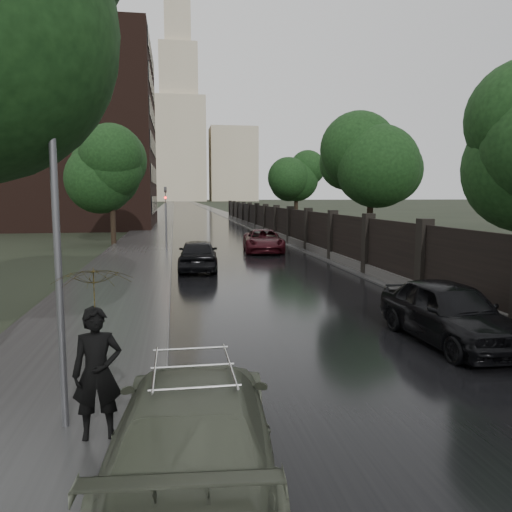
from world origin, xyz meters
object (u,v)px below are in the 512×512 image
at_px(tree_left_far, 111,170).
at_px(car_right_near, 450,312).
at_px(pedestrian_umbrella, 94,302).
at_px(car_right_far, 263,241).
at_px(hatchback_left, 198,255).
at_px(tree_right_b, 371,170).
at_px(lamp_post, 58,254).
at_px(volga_sedan, 194,424).
at_px(tree_right_c, 296,180).
at_px(traffic_light, 166,213).

height_order(tree_left_far, car_right_near, tree_left_far).
bearing_deg(pedestrian_umbrella, car_right_far, 68.72).
height_order(hatchback_left, car_right_near, hatchback_left).
distance_m(tree_right_b, hatchback_left, 12.01).
bearing_deg(lamp_post, volga_sedan, -37.19).
height_order(tree_right_b, tree_right_c, same).
xyz_separation_m(tree_left_far, traffic_light, (3.70, -5.01, -2.84)).
bearing_deg(tree_right_b, car_right_near, -106.04).
bearing_deg(lamp_post, pedestrian_umbrella, -37.84).
xyz_separation_m(tree_left_far, hatchback_left, (5.26, -12.66, -4.49)).
xyz_separation_m(lamp_post, car_right_near, (7.97, 3.36, -1.92)).
bearing_deg(tree_right_c, car_right_far, -110.73).
bearing_deg(traffic_light, car_right_near, -71.14).
distance_m(traffic_light, car_right_far, 6.17).
bearing_deg(lamp_post, hatchback_left, 80.45).
bearing_deg(tree_right_b, tree_right_c, 90.00).
bearing_deg(volga_sedan, car_right_near, -137.99).
height_order(hatchback_left, car_right_far, hatchback_left).
bearing_deg(tree_right_c, lamp_post, -108.52).
relative_size(tree_left_far, tree_right_b, 1.05).
bearing_deg(hatchback_left, traffic_light, -75.02).
height_order(tree_left_far, volga_sedan, tree_left_far).
distance_m(tree_right_c, hatchback_left, 25.22).
bearing_deg(traffic_light, car_right_far, -5.68).
bearing_deg(volga_sedan, lamp_post, -32.63).
xyz_separation_m(hatchback_left, pedestrian_umbrella, (-2.13, -16.25, 1.31)).
xyz_separation_m(tree_right_c, lamp_post, (-12.90, -38.50, -2.28)).
distance_m(tree_right_c, traffic_light, 19.26).
xyz_separation_m(tree_right_c, car_right_near, (-4.93, -35.14, -4.20)).
relative_size(tree_right_b, pedestrian_umbrella, 2.45).
xyz_separation_m(traffic_light, hatchback_left, (1.56, -7.66, -1.64)).
bearing_deg(lamp_post, tree_left_far, 95.21).
bearing_deg(tree_right_b, hatchback_left, -155.50).
xyz_separation_m(tree_right_b, traffic_light, (-11.80, 2.99, -2.55)).
bearing_deg(volga_sedan, tree_right_b, -112.36).
bearing_deg(pedestrian_umbrella, lamp_post, 136.39).
distance_m(traffic_light, car_right_near, 21.33).
distance_m(lamp_post, pedestrian_umbrella, 0.91).
bearing_deg(tree_left_far, traffic_light, -53.53).
relative_size(hatchback_left, car_right_near, 1.00).
relative_size(volga_sedan, car_right_far, 0.94).
relative_size(tree_left_far, tree_right_c, 1.05).
xyz_separation_m(tree_right_c, car_right_far, (-5.90, -15.59, -4.25)).
xyz_separation_m(lamp_post, pedestrian_umbrella, (0.53, -0.41, -0.61)).
xyz_separation_m(volga_sedan, pedestrian_umbrella, (-1.27, 0.95, 1.37)).
relative_size(lamp_post, car_right_near, 1.16).
height_order(volga_sedan, car_right_far, car_right_far).
distance_m(tree_right_c, lamp_post, 40.67).
xyz_separation_m(tree_left_far, car_right_near, (10.57, -25.14, -4.49)).
distance_m(car_right_near, car_right_far, 19.57).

